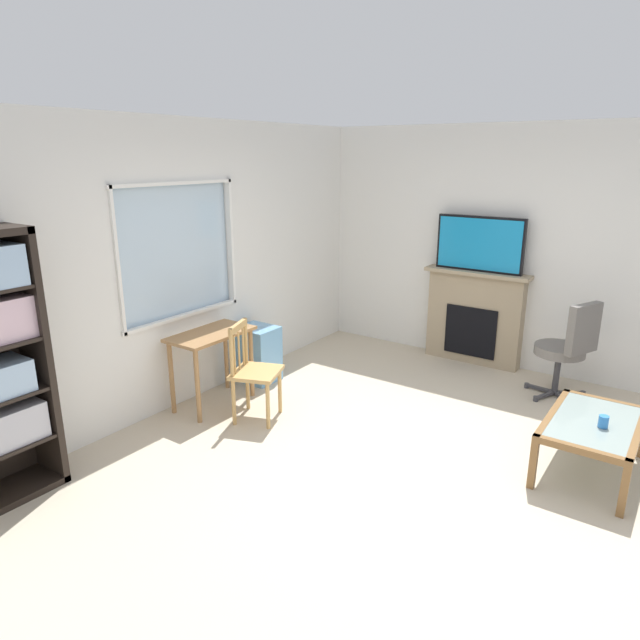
% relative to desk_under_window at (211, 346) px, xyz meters
% --- Properties ---
extents(ground, '(6.25, 5.89, 0.02)m').
position_rel_desk_under_window_xyz_m(ground, '(0.03, -2.09, -0.60)').
color(ground, beige).
extents(wall_back_with_window, '(5.25, 0.15, 2.66)m').
position_rel_desk_under_window_xyz_m(wall_back_with_window, '(0.04, 0.35, 0.72)').
color(wall_back_with_window, silver).
rests_on(wall_back_with_window, ground).
extents(wall_right, '(0.12, 5.09, 2.66)m').
position_rel_desk_under_window_xyz_m(wall_right, '(2.72, -2.09, 0.74)').
color(wall_right, silver).
rests_on(wall_right, ground).
extents(desk_under_window, '(0.82, 0.44, 0.73)m').
position_rel_desk_under_window_xyz_m(desk_under_window, '(0.00, 0.00, 0.00)').
color(desk_under_window, '#A37547').
rests_on(desk_under_window, ground).
extents(wooden_chair, '(0.54, 0.52, 0.90)m').
position_rel_desk_under_window_xyz_m(wooden_chair, '(-0.01, -0.52, -0.13)').
color(wooden_chair, tan).
rests_on(wooden_chair, ground).
extents(plastic_drawer_unit, '(0.35, 0.40, 0.59)m').
position_rel_desk_under_window_xyz_m(plastic_drawer_unit, '(0.71, 0.05, -0.30)').
color(plastic_drawer_unit, '#72ADDB').
rests_on(plastic_drawer_unit, ground).
extents(fireplace, '(0.26, 1.18, 1.08)m').
position_rel_desk_under_window_xyz_m(fireplace, '(2.56, -1.62, -0.05)').
color(fireplace, tan).
rests_on(fireplace, ground).
extents(tv, '(0.06, 0.97, 0.61)m').
position_rel_desk_under_window_xyz_m(tv, '(2.54, -1.62, 0.79)').
color(tv, black).
rests_on(tv, fireplace).
extents(office_chair, '(0.59, 0.62, 1.00)m').
position_rel_desk_under_window_xyz_m(office_chair, '(2.07, -2.74, -0.04)').
color(office_chair, slate).
rests_on(office_chair, ground).
extents(coffee_table, '(1.00, 0.64, 0.42)m').
position_rel_desk_under_window_xyz_m(coffee_table, '(0.77, -3.21, -0.23)').
color(coffee_table, '#8C9E99').
rests_on(coffee_table, ground).
extents(sippy_cup, '(0.07, 0.07, 0.09)m').
position_rel_desk_under_window_xyz_m(sippy_cup, '(0.70, -3.28, -0.12)').
color(sippy_cup, '#337FD6').
rests_on(sippy_cup, coffee_table).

